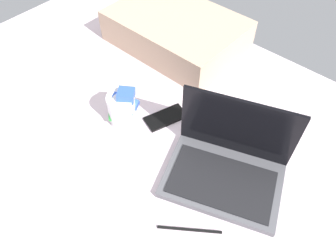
{
  "coord_description": "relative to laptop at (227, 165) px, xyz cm",
  "views": [
    {
      "loc": [
        51.91,
        -38.98,
        100.56
      ],
      "look_at": [
        10.09,
        8.46,
        24.0
      ],
      "focal_mm": 34.37,
      "sensor_mm": 36.0,
      "label": 1
    }
  ],
  "objects": [
    {
      "name": "laptop",
      "position": [
        0.0,
        0.0,
        0.0
      ],
      "size": [
        39.04,
        33.28,
        23.0
      ],
      "rotation": [
        0.0,
        0.0,
        0.37
      ],
      "color": "#4C4C51",
      "rests_on": "bed_mattress"
    },
    {
      "name": "cell_phone",
      "position": [
        -27.58,
        4.44,
        -4.01
      ],
      "size": [
        11.03,
        15.46,
        0.8
      ],
      "primitive_type": "cube",
      "rotation": [
        0.0,
        0.0,
        5.95
      ],
      "color": "black",
      "rests_on": "bed_mattress"
    },
    {
      "name": "charger_cable",
      "position": [
        3.09,
        -20.52,
        -4.11
      ],
      "size": [
        14.05,
        10.55,
        0.6
      ],
      "primitive_type": "cube",
      "rotation": [
        0.0,
        0.0,
        0.63
      ],
      "color": "black",
      "rests_on": "bed_mattress"
    },
    {
      "name": "bed_mattress",
      "position": [
        -31.47,
        -9.78,
        -13.41
      ],
      "size": [
        180.0,
        140.0,
        18.0
      ],
      "primitive_type": "cube",
      "color": "silver",
      "rests_on": "ground"
    },
    {
      "name": "snack_cup",
      "position": [
        -37.55,
        -5.39,
        1.69
      ],
      "size": [
        9.37,
        10.8,
        13.28
      ],
      "color": "silver",
      "rests_on": "bed_mattress"
    },
    {
      "name": "pillow",
      "position": [
        -51.94,
        38.22,
        2.09
      ],
      "size": [
        52.0,
        36.0,
        13.0
      ],
      "primitive_type": "cube",
      "color": "tan",
      "rests_on": "bed_mattress"
    }
  ]
}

